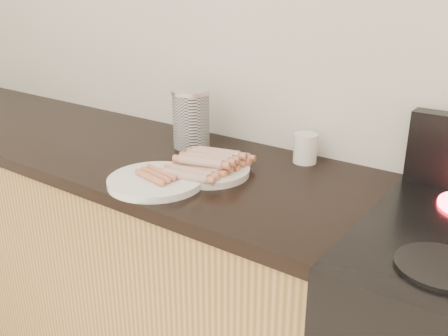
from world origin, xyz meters
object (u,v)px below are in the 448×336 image
Objects in this scene: canister at (191,119)px; mug at (305,148)px; main_plate at (209,172)px; side_plate at (156,181)px.

canister is 0.40m from mug.
canister is at bearing -167.06° from mug.
mug is (0.18, 0.26, 0.04)m from main_plate.
canister is at bearing 112.30° from side_plate.
main_plate is at bearing -39.64° from canister.
side_plate reaches higher than main_plate.
canister is (-0.21, 0.17, 0.09)m from main_plate.
canister reaches higher than mug.
canister reaches higher than side_plate.
main_plate is 2.58× the size of mug.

